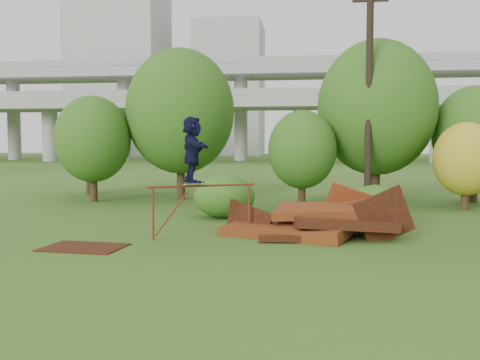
# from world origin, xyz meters

# --- Properties ---
(ground) EXTENTS (240.00, 240.00, 0.00)m
(ground) POSITION_xyz_m (0.00, 0.00, 0.00)
(ground) COLOR #2D5116
(ground) RESTS_ON ground
(scrap_pile) EXTENTS (5.51, 3.26, 1.91)m
(scrap_pile) POSITION_xyz_m (1.24, 2.22, 0.36)
(scrap_pile) COLOR #4B170D
(scrap_pile) RESTS_ON ground
(grind_rail) EXTENTS (2.78, 1.57, 1.49)m
(grind_rail) POSITION_xyz_m (-1.82, 1.64, 1.13)
(grind_rail) COLOR maroon
(grind_rail) RESTS_ON ground
(skateboard) EXTENTS (0.68, 0.49, 0.07)m
(skateboard) POSITION_xyz_m (-2.08, 1.50, 1.54)
(skateboard) COLOR black
(skateboard) RESTS_ON grind_rail
(skater) EXTENTS (1.20, 1.78, 1.84)m
(skater) POSITION_xyz_m (-2.08, 1.50, 2.48)
(skater) COLOR black
(skater) RESTS_ON skateboard
(flat_plate) EXTENTS (2.10, 1.59, 0.03)m
(flat_plate) POSITION_xyz_m (-4.50, -0.34, 0.01)
(flat_plate) COLOR #38190C
(flat_plate) RESTS_ON ground
(tree_0) EXTENTS (3.39, 3.39, 4.78)m
(tree_0) POSITION_xyz_m (-8.53, 9.96, 2.82)
(tree_0) COLOR black
(tree_0) RESTS_ON ground
(tree_1) EXTENTS (5.06, 5.06, 7.04)m
(tree_1) POSITION_xyz_m (-4.82, 11.34, 4.12)
(tree_1) COLOR black
(tree_1) RESTS_ON ground
(tree_2) EXTENTS (2.85, 2.85, 4.02)m
(tree_2) POSITION_xyz_m (0.86, 9.34, 2.37)
(tree_2) COLOR black
(tree_2) RESTS_ON ground
(tree_3) EXTENTS (5.18, 5.18, 7.19)m
(tree_3) POSITION_xyz_m (4.09, 11.16, 4.21)
(tree_3) COLOR black
(tree_3) RESTS_ON ground
(tree_4) EXTENTS (2.52, 2.52, 3.48)m
(tree_4) POSITION_xyz_m (7.28, 8.87, 2.02)
(tree_4) COLOR black
(tree_4) RESTS_ON ground
(tree_5) EXTENTS (3.69, 3.69, 5.19)m
(tree_5) POSITION_xyz_m (8.42, 11.71, 3.06)
(tree_5) COLOR black
(tree_5) RESTS_ON ground
(tree_6) EXTENTS (3.08, 3.08, 4.31)m
(tree_6) POSITION_xyz_m (-10.10, 13.13, 2.53)
(tree_6) COLOR black
(tree_6) RESTS_ON ground
(shrub_left) EXTENTS (2.19, 2.02, 1.52)m
(shrub_left) POSITION_xyz_m (-1.82, 5.52, 0.76)
(shrub_left) COLOR #164813
(shrub_left) RESTS_ON ground
(shrub_right) EXTENTS (1.77, 1.62, 1.25)m
(shrub_right) POSITION_xyz_m (3.40, 5.22, 0.63)
(shrub_right) COLOR #164813
(shrub_right) RESTS_ON ground
(utility_pole) EXTENTS (1.40, 0.28, 8.97)m
(utility_pole) POSITION_xyz_m (3.50, 8.84, 4.56)
(utility_pole) COLOR black
(utility_pole) RESTS_ON ground
(freeway_overpass) EXTENTS (160.00, 15.00, 13.70)m
(freeway_overpass) POSITION_xyz_m (0.00, 62.92, 10.32)
(freeway_overpass) COLOR gray
(freeway_overpass) RESTS_ON ground
(building_left) EXTENTS (18.00, 16.00, 35.00)m
(building_left) POSITION_xyz_m (-38.00, 95.00, 17.50)
(building_left) COLOR #9E9E99
(building_left) RESTS_ON ground
(building_right) EXTENTS (14.00, 14.00, 28.00)m
(building_right) POSITION_xyz_m (-16.00, 102.00, 14.00)
(building_right) COLOR #9E9E99
(building_right) RESTS_ON ground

